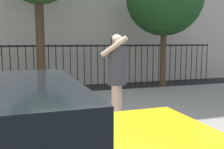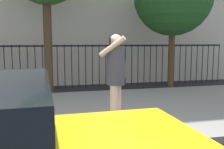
% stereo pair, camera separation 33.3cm
% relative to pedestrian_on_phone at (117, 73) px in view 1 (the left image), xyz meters
% --- Properties ---
extents(sidewalk, '(28.00, 4.40, 0.15)m').
position_rel_pedestrian_on_phone_xyz_m(sidewalk, '(-0.29, 1.18, -1.06)').
color(sidewalk, gray).
rests_on(sidewalk, ground).
extents(iron_fence, '(12.03, 0.04, 1.60)m').
position_rel_pedestrian_on_phone_xyz_m(iron_fence, '(-0.29, 4.88, -0.12)').
color(iron_fence, black).
rests_on(iron_fence, ground).
extents(pedestrian_on_phone, '(0.62, 0.72, 1.70)m').
position_rel_pedestrian_on_phone_xyz_m(pedestrian_on_phone, '(0.00, 0.00, 0.00)').
color(pedestrian_on_phone, beige).
rests_on(pedestrian_on_phone, sidewalk).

